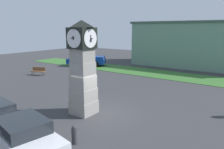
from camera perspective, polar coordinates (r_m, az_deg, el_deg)
ground_plane at (r=13.96m, az=-3.18°, el=-10.04°), size 73.63×73.63×0.00m
clock_tower at (r=13.28m, az=-7.66°, el=1.61°), size 1.65×1.72×5.70m
bollard_near_tower at (r=10.51m, az=-9.82°, el=-15.20°), size 0.26×0.26×0.90m
bollard_mid_row at (r=11.41m, az=-16.68°, el=-13.06°), size 0.20×0.20×0.97m
bollard_far_row at (r=12.34m, az=-19.50°, el=-11.28°), size 0.26×0.26×0.98m
car_by_building at (r=10.05m, az=-21.62°, el=-15.12°), size 4.12×2.50×1.54m
pickup_truck at (r=31.28m, az=-6.78°, el=3.93°), size 5.64×4.27×1.85m
bench at (r=26.29m, az=-18.71°, el=0.98°), size 1.68×1.10×0.90m
warehouse_blue_far at (r=32.93m, az=21.17°, el=7.43°), size 17.16×8.31×6.20m
grass_verge_far at (r=25.78m, az=14.24°, el=-0.11°), size 44.18×4.63×0.04m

